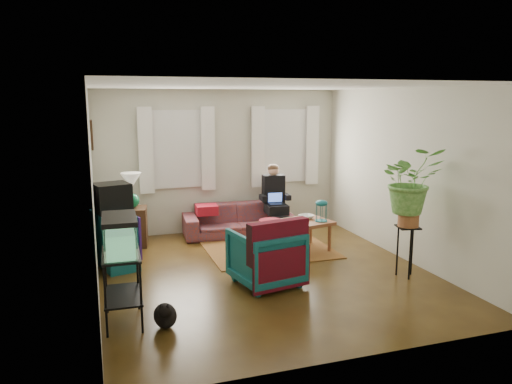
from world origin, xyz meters
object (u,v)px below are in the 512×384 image
object	(u,v)px
coffee_table	(294,237)
aquarium_stand	(123,288)
sofa	(237,215)
side_table	(133,227)
armchair	(266,254)
dresser	(115,240)
plant_stand	(406,251)

from	to	relation	value
coffee_table	aquarium_stand	bearing A→B (deg)	-159.98
sofa	side_table	distance (m)	1.84
armchair	sofa	bearing A→B (deg)	-108.56
armchair	side_table	bearing A→B (deg)	-68.36
coffee_table	armchair	bearing A→B (deg)	-139.84
sofa	aquarium_stand	size ratio (longest dim) A/B	2.42
side_table	dresser	size ratio (longest dim) A/B	0.73
armchair	plant_stand	size ratio (longest dim) A/B	1.16
side_table	armchair	world-z (taller)	armchair
coffee_table	sofa	bearing A→B (deg)	100.67
sofa	side_table	world-z (taller)	sofa
aquarium_stand	armchair	size ratio (longest dim) A/B	0.96
dresser	aquarium_stand	world-z (taller)	dresser
sofa	dresser	world-z (taller)	dresser
side_table	armchair	distance (m)	2.81
side_table	aquarium_stand	world-z (taller)	aquarium_stand
sofa	dresser	xyz separation A→B (m)	(-2.18, -1.06, 0.02)
aquarium_stand	armchair	xyz separation A→B (m)	(1.87, 0.61, 0.02)
dresser	armchair	bearing A→B (deg)	-52.45
dresser	coffee_table	distance (m)	2.75
sofa	plant_stand	world-z (taller)	sofa
sofa	coffee_table	xyz separation A→B (m)	(0.56, -1.29, -0.13)
sofa	plant_stand	size ratio (longest dim) A/B	2.68
armchair	coffee_table	world-z (taller)	armchair
aquarium_stand	armchair	bearing A→B (deg)	20.01
side_table	aquarium_stand	distance (m)	3.00
aquarium_stand	coffee_table	bearing A→B (deg)	34.71
sofa	armchair	world-z (taller)	armchair
armchair	plant_stand	world-z (taller)	armchair
aquarium_stand	plant_stand	xyz separation A→B (m)	(3.82, 0.28, -0.04)
sofa	dresser	bearing A→B (deg)	-149.77
side_table	coffee_table	xyz separation A→B (m)	(2.40, -1.20, -0.07)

